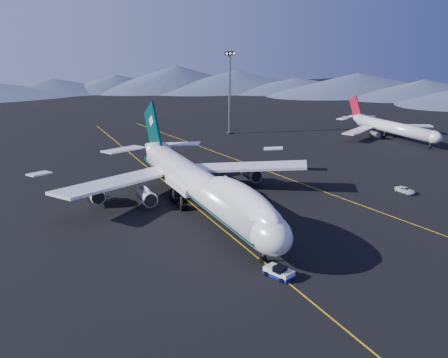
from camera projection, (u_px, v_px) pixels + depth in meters
name	position (u px, v px, depth m)	size (l,w,h in m)	color
ground	(201.00, 211.00, 104.21)	(500.00, 500.00, 0.00)	black
taxiway_line_main	(201.00, 211.00, 104.20)	(0.25, 220.00, 0.01)	#D69A0C
taxiway_line_side	(296.00, 182.00, 125.02)	(0.25, 200.00, 0.01)	#D69A0C
boeing_747	(201.00, 185.00, 102.60)	(59.62, 72.43, 19.37)	silver
pushback_tug	(279.00, 273.00, 76.11)	(3.83, 5.23, 2.05)	silver
second_jet	(390.00, 127.00, 175.45)	(40.36, 45.60, 12.98)	silver
service_van	(405.00, 190.00, 116.03)	(2.27, 4.93, 1.37)	silver
floodlight_mast	(230.00, 93.00, 180.85)	(3.65, 2.74, 29.55)	black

